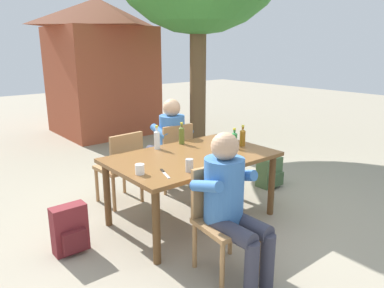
# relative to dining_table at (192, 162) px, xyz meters

# --- Properties ---
(ground_plane) EXTENTS (24.00, 24.00, 0.00)m
(ground_plane) POSITION_rel_dining_table_xyz_m (0.00, 0.00, -0.65)
(ground_plane) COLOR gray
(dining_table) EXTENTS (1.67, 1.06, 0.72)m
(dining_table) POSITION_rel_dining_table_xyz_m (0.00, 0.00, 0.00)
(dining_table) COLOR brown
(dining_table) RESTS_ON ground_plane
(chair_far_right) EXTENTS (0.48, 0.48, 0.87)m
(chair_far_right) POSITION_rel_dining_table_xyz_m (0.37, 0.83, -0.16)
(chair_far_right) COLOR #A37547
(chair_far_right) RESTS_ON ground_plane
(chair_near_left) EXTENTS (0.49, 0.49, 0.87)m
(chair_near_left) POSITION_rel_dining_table_xyz_m (-0.37, -0.83, -0.16)
(chair_near_left) COLOR #A37547
(chair_near_left) RESTS_ON ground_plane
(chair_far_left) EXTENTS (0.47, 0.47, 0.87)m
(chair_far_left) POSITION_rel_dining_table_xyz_m (-0.37, 0.83, -0.16)
(chair_far_left) COLOR #A37547
(chair_far_left) RESTS_ON ground_plane
(person_in_white_shirt) EXTENTS (0.47, 0.62, 1.18)m
(person_in_white_shirt) POSITION_rel_dining_table_xyz_m (0.38, 0.94, 0.01)
(person_in_white_shirt) COLOR #3D70B2
(person_in_white_shirt) RESTS_ON ground_plane
(person_in_plaid_shirt) EXTENTS (0.47, 0.62, 1.18)m
(person_in_plaid_shirt) POSITION_rel_dining_table_xyz_m (-0.38, -0.94, 0.01)
(person_in_plaid_shirt) COLOR #3D70B2
(person_in_plaid_shirt) RESTS_ON ground_plane
(bottle_amber) EXTENTS (0.06, 0.06, 0.24)m
(bottle_amber) POSITION_rel_dining_table_xyz_m (0.67, -0.08, 0.18)
(bottle_amber) COLOR #996019
(bottle_amber) RESTS_ON dining_table
(bottle_olive) EXTENTS (0.06, 0.06, 0.25)m
(bottle_olive) POSITION_rel_dining_table_xyz_m (0.19, 0.43, 0.19)
(bottle_olive) COLOR #566623
(bottle_olive) RESTS_ON dining_table
(bottle_clear) EXTENTS (0.06, 0.06, 0.26)m
(bottle_clear) POSITION_rel_dining_table_xyz_m (-0.14, 0.43, 0.19)
(bottle_clear) COLOR white
(bottle_clear) RESTS_ON dining_table
(bottle_green) EXTENTS (0.06, 0.06, 0.23)m
(bottle_green) POSITION_rel_dining_table_xyz_m (0.52, -0.09, 0.18)
(bottle_green) COLOR #287A38
(bottle_green) RESTS_ON dining_table
(cup_white) EXTENTS (0.08, 0.08, 0.09)m
(cup_white) POSITION_rel_dining_table_xyz_m (-0.72, -0.15, 0.12)
(cup_white) COLOR white
(cup_white) RESTS_ON dining_table
(cup_steel) EXTENTS (0.07, 0.07, 0.12)m
(cup_steel) POSITION_rel_dining_table_xyz_m (-0.34, -0.38, 0.14)
(cup_steel) COLOR #B2B7BC
(cup_steel) RESTS_ON dining_table
(cup_glass) EXTENTS (0.08, 0.08, 0.09)m
(cup_glass) POSITION_rel_dining_table_xyz_m (0.50, 0.04, 0.12)
(cup_glass) COLOR silver
(cup_glass) RESTS_ON dining_table
(table_knife) EXTENTS (0.09, 0.23, 0.01)m
(table_knife) POSITION_rel_dining_table_xyz_m (-0.54, -0.28, 0.08)
(table_knife) COLOR silver
(table_knife) RESTS_ON dining_table
(backpack_by_near_side) EXTENTS (0.31, 0.20, 0.45)m
(backpack_by_near_side) POSITION_rel_dining_table_xyz_m (-1.26, 0.19, -0.43)
(backpack_by_near_side) COLOR maroon
(backpack_by_near_side) RESTS_ON ground_plane
(backpack_by_far_side) EXTENTS (0.31, 0.26, 0.39)m
(backpack_by_far_side) POSITION_rel_dining_table_xyz_m (1.41, 0.10, -0.46)
(backpack_by_far_side) COLOR #47663D
(backpack_by_far_side) RESTS_ON ground_plane
(brick_kiosk) EXTENTS (2.09, 2.08, 2.74)m
(brick_kiosk) POSITION_rel_dining_table_xyz_m (1.18, 4.45, 0.79)
(brick_kiosk) COLOR #9E472D
(brick_kiosk) RESTS_ON ground_plane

